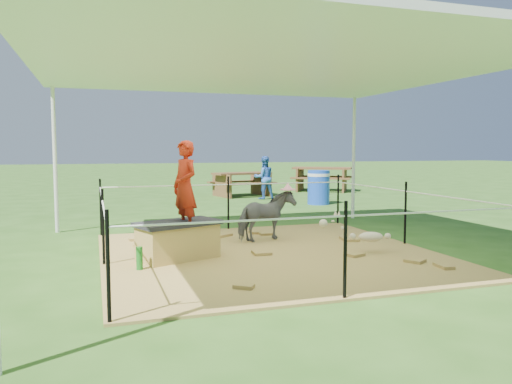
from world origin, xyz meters
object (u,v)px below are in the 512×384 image
object	(u,v)px
pony	(266,216)
picnic_table_far	(322,179)
woman	(185,179)
green_bottle	(139,258)
trash_barrel	(319,187)
foal	(371,235)
straw_bale	(178,242)
distant_person	(264,178)
picnic_table_near	(242,184)

from	to	relation	value
pony	picnic_table_far	size ratio (longest dim) A/B	0.47
woman	green_bottle	bearing A→B (deg)	-76.76
woman	pony	distance (m)	1.83
green_bottle	trash_barrel	world-z (taller)	trash_barrel
green_bottle	foal	world-z (taller)	foal
straw_bale	distant_person	bearing A→B (deg)	63.13
picnic_table_near	picnic_table_far	world-z (taller)	picnic_table_far
straw_bale	picnic_table_near	world-z (taller)	picnic_table_near
distant_person	pony	bearing A→B (deg)	71.77
picnic_table_near	pony	bearing A→B (deg)	-115.36
foal	distant_person	distance (m)	8.01
straw_bale	picnic_table_near	distance (m)	9.21
green_bottle	picnic_table_near	bearing A→B (deg)	66.27
straw_bale	picnic_table_far	bearing A→B (deg)	54.94
straw_bale	distant_person	world-z (taller)	distant_person
pony	picnic_table_near	world-z (taller)	pony
green_bottle	trash_barrel	bearing A→B (deg)	49.24
pony	picnic_table_far	xyz separation A→B (m)	(5.10, 8.60, -0.01)
picnic_table_far	straw_bale	bearing A→B (deg)	-92.86
foal	straw_bale	bearing A→B (deg)	-177.15
trash_barrel	picnic_table_far	bearing A→B (deg)	63.20
woman	picnic_table_near	size ratio (longest dim) A/B	0.68
straw_bale	distant_person	size ratio (longest dim) A/B	0.80
straw_bale	woman	world-z (taller)	woman
green_bottle	distant_person	world-z (taller)	distant_person
picnic_table_near	trash_barrel	bearing A→B (deg)	-76.92
distant_person	picnic_table_far	bearing A→B (deg)	-144.51
pony	foal	bearing A→B (deg)	-158.37
green_bottle	foal	size ratio (longest dim) A/B	0.31
straw_bale	picnic_table_far	xyz separation A→B (m)	(6.66, 9.49, 0.17)
straw_bale	distant_person	distance (m)	8.39
green_bottle	pony	distance (m)	2.51
straw_bale	picnic_table_far	world-z (taller)	picnic_table_far
straw_bale	green_bottle	size ratio (longest dim) A/B	3.60
picnic_table_far	distant_person	bearing A→B (deg)	-112.77
picnic_table_far	picnic_table_near	bearing A→B (deg)	-131.81
picnic_table_near	picnic_table_far	distance (m)	3.38
pony	distant_person	distance (m)	6.96
green_bottle	picnic_table_near	world-z (taller)	picnic_table_near
straw_bale	woman	xyz separation A→B (m)	(0.10, 0.00, 0.84)
picnic_table_far	woman	bearing A→B (deg)	-92.46
green_bottle	pony	bearing A→B (deg)	32.38
foal	pony	bearing A→B (deg)	142.31
distant_person	picnic_table_near	bearing A→B (deg)	-70.28
trash_barrel	distant_person	bearing A→B (deg)	118.04
woman	picnic_table_far	distance (m)	11.55
woman	picnic_table_near	world-z (taller)	woman
woman	picnic_table_far	xyz separation A→B (m)	(6.56, 9.49, -0.68)
foal	picnic_table_far	distance (m)	10.70
picnic_table_far	pony	bearing A→B (deg)	-88.47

